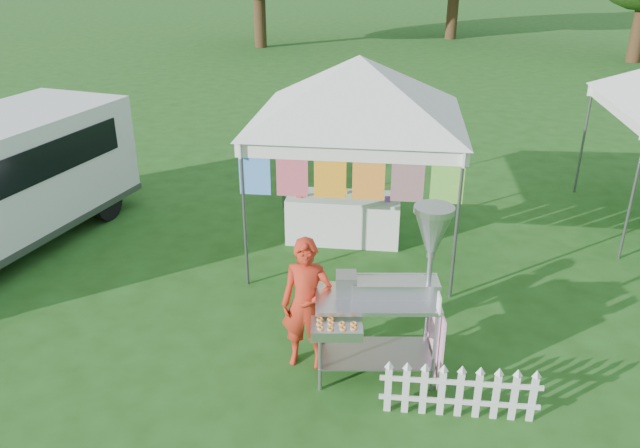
# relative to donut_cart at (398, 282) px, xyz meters

# --- Properties ---
(ground) EXTENTS (120.00, 120.00, 0.00)m
(ground) POSITION_rel_donut_cart_xyz_m (-0.68, -0.28, -1.19)
(ground) COLOR #204914
(ground) RESTS_ON ground
(canopy_main) EXTENTS (4.24, 4.24, 3.45)m
(canopy_main) POSITION_rel_donut_cart_xyz_m (-0.68, 3.21, 1.80)
(canopy_main) COLOR #59595E
(canopy_main) RESTS_ON ground
(donut_cart) EXTENTS (1.46, 1.15, 2.02)m
(donut_cart) POSITION_rel_donut_cart_xyz_m (0.00, 0.00, 0.00)
(donut_cart) COLOR gray
(donut_cart) RESTS_ON ground
(vendor) EXTENTS (0.58, 0.39, 1.57)m
(vendor) POSITION_rel_donut_cart_xyz_m (-0.99, 0.09, -0.41)
(vendor) COLOR red
(vendor) RESTS_ON ground
(picket_fence) EXTENTS (1.62, 0.06, 0.56)m
(picket_fence) POSITION_rel_donut_cart_xyz_m (0.67, -0.60, -0.90)
(picket_fence) COLOR silver
(picket_fence) RESTS_ON ground
(display_table) EXTENTS (1.80, 0.70, 0.76)m
(display_table) POSITION_rel_donut_cart_xyz_m (-0.89, 3.42, -0.81)
(display_table) COLOR white
(display_table) RESTS_ON ground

